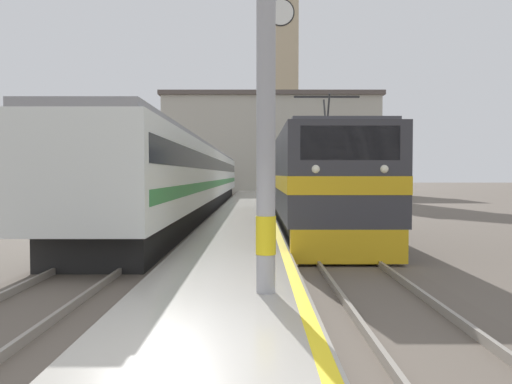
{
  "coord_description": "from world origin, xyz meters",
  "views": [
    {
      "loc": [
        0.59,
        -4.96,
        2.19
      ],
      "look_at": [
        0.59,
        20.42,
        1.3
      ],
      "focal_mm": 35.0,
      "sensor_mm": 36.0,
      "label": 1
    }
  ],
  "objects_px": {
    "catenary_mast": "(269,31)",
    "clock_tower": "(280,70)",
    "passenger_train": "(196,177)",
    "locomotive_train": "(312,183)"
  },
  "relations": [
    {
      "from": "locomotive_train",
      "to": "clock_tower",
      "type": "height_order",
      "value": "clock_tower"
    },
    {
      "from": "locomotive_train",
      "to": "clock_tower",
      "type": "distance_m",
      "value": 49.33
    },
    {
      "from": "passenger_train",
      "to": "catenary_mast",
      "type": "xyz_separation_m",
      "value": [
        3.87,
        -22.94,
        2.38
      ]
    },
    {
      "from": "passenger_train",
      "to": "clock_tower",
      "type": "height_order",
      "value": "clock_tower"
    },
    {
      "from": "catenary_mast",
      "to": "clock_tower",
      "type": "xyz_separation_m",
      "value": [
        2.95,
        58.89,
        11.67
      ]
    },
    {
      "from": "catenary_mast",
      "to": "clock_tower",
      "type": "distance_m",
      "value": 60.11
    },
    {
      "from": "locomotive_train",
      "to": "passenger_train",
      "type": "relative_size",
      "value": 0.38
    },
    {
      "from": "passenger_train",
      "to": "catenary_mast",
      "type": "bearing_deg",
      "value": -80.42
    },
    {
      "from": "passenger_train",
      "to": "clock_tower",
      "type": "relative_size",
      "value": 1.37
    },
    {
      "from": "locomotive_train",
      "to": "passenger_train",
      "type": "bearing_deg",
      "value": 117.41
    }
  ]
}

